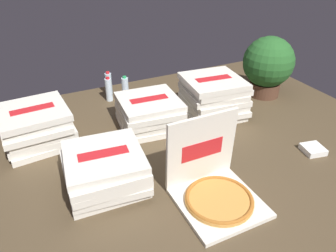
# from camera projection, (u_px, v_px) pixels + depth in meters

# --- Properties ---
(ground_plane) EXTENTS (3.20, 2.40, 0.02)m
(ground_plane) POSITION_uv_depth(u_px,v_px,m) (175.00, 152.00, 2.13)
(ground_plane) COLOR #4C3D28
(open_pizza_box) EXTENTS (0.42, 0.43, 0.44)m
(open_pizza_box) POSITION_uv_depth(u_px,v_px,m) (214.00, 186.00, 1.71)
(open_pizza_box) COLOR silver
(open_pizza_box) RESTS_ON ground_plane
(pizza_stack_center_far) EXTENTS (0.46, 0.46, 0.26)m
(pizza_stack_center_far) POSITION_uv_depth(u_px,v_px,m) (37.00, 126.00, 2.15)
(pizza_stack_center_far) COLOR silver
(pizza_stack_center_far) RESTS_ON ground_plane
(pizza_stack_right_mid) EXTENTS (0.49, 0.49, 0.30)m
(pizza_stack_right_mid) POSITION_uv_depth(u_px,v_px,m) (213.00, 97.00, 2.48)
(pizza_stack_right_mid) COLOR silver
(pizza_stack_right_mid) RESTS_ON ground_plane
(pizza_stack_right_near) EXTENTS (0.46, 0.48, 0.22)m
(pizza_stack_right_near) POSITION_uv_depth(u_px,v_px,m) (105.00, 171.00, 1.79)
(pizza_stack_right_near) COLOR silver
(pizza_stack_right_near) RESTS_ON ground_plane
(pizza_stack_right_far) EXTENTS (0.47, 0.48, 0.22)m
(pizza_stack_right_far) POSITION_uv_depth(u_px,v_px,m) (149.00, 113.00, 2.35)
(pizza_stack_right_far) COLOR silver
(pizza_stack_right_far) RESTS_ON ground_plane
(water_bottle_0) EXTENTS (0.06, 0.06, 0.21)m
(water_bottle_0) POSITION_uv_depth(u_px,v_px,m) (109.00, 89.00, 2.71)
(water_bottle_0) COLOR silver
(water_bottle_0) RESTS_ON ground_plane
(water_bottle_1) EXTENTS (0.06, 0.06, 0.21)m
(water_bottle_1) POSITION_uv_depth(u_px,v_px,m) (125.00, 89.00, 2.73)
(water_bottle_1) COLOR silver
(water_bottle_1) RESTS_ON ground_plane
(water_bottle_2) EXTENTS (0.06, 0.06, 0.21)m
(water_bottle_2) POSITION_uv_depth(u_px,v_px,m) (109.00, 84.00, 2.82)
(water_bottle_2) COLOR silver
(water_bottle_2) RESTS_ON ground_plane
(potted_plant) EXTENTS (0.42, 0.42, 0.51)m
(potted_plant) POSITION_uv_depth(u_px,v_px,m) (268.00, 65.00, 2.72)
(potted_plant) COLOR #513323
(potted_plant) RESTS_ON ground_plane
(napkin_pile) EXTENTS (0.15, 0.15, 0.04)m
(napkin_pile) POSITION_uv_depth(u_px,v_px,m) (313.00, 149.00, 2.11)
(napkin_pile) COLOR white
(napkin_pile) RESTS_ON ground_plane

